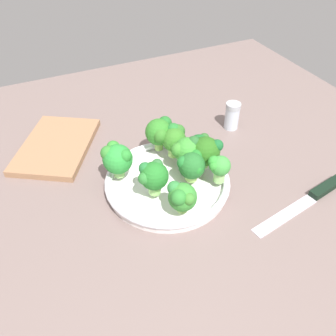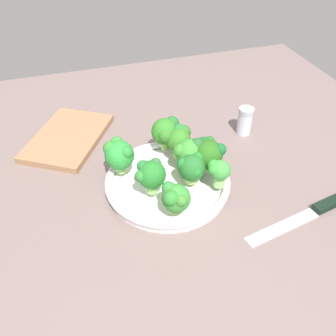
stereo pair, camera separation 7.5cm
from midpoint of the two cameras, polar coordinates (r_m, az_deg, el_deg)
name	(u,v)px [view 1 (the left image)]	position (r cm, az deg, el deg)	size (l,w,h in cm)	color
ground_plane	(181,187)	(81.52, -0.48, -3.10)	(130.00, 130.00, 2.50)	#72605C
bowl	(168,183)	(78.38, -2.75, -2.58)	(27.49, 27.49, 2.94)	white
broccoli_floret_0	(153,176)	(71.48, -5.40, -1.38)	(5.87, 6.49, 7.47)	#91D16A
broccoli_floret_1	(160,131)	(82.82, -3.97, 5.74)	(7.01, 6.99, 7.94)	#84B04F
broccoli_floret_2	(186,151)	(77.74, 0.10, 2.59)	(5.94, 6.92, 7.22)	#96CC69
broccoli_floret_3	(192,165)	(74.93, 0.95, 0.32)	(5.86, 6.30, 6.51)	#9FD165
broccoli_floret_4	(205,149)	(78.10, 3.12, 2.86)	(6.75, 7.24, 7.49)	#9CD16A
broccoli_floret_5	(117,158)	(76.66, -10.95, 1.45)	(7.17, 6.49, 7.67)	#89C367
broccoli_floret_6	(174,138)	(81.23, -1.63, 4.68)	(6.08, 6.04, 7.42)	#94C65B
broccoli_floret_7	(219,167)	(74.45, 5.28, 0.11)	(4.35, 4.87, 6.44)	#95CF74
broccoli_floret_8	(182,197)	(68.00, -0.97, -4.77)	(6.12, 5.76, 6.52)	#9ED964
broccoli_floret_9	(200,145)	(81.57, 2.56, 3.64)	(5.37, 5.23, 5.41)	#94CF5B
knife	(312,197)	(81.36, 19.64, -4.47)	(7.04, 26.61, 1.50)	silver
cutting_board	(56,146)	(95.34, -19.56, 3.26)	(23.87, 16.19, 1.60)	#996D4C
pepper_shaker	(232,116)	(96.76, 8.00, 8.19)	(3.95, 3.95, 7.44)	silver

